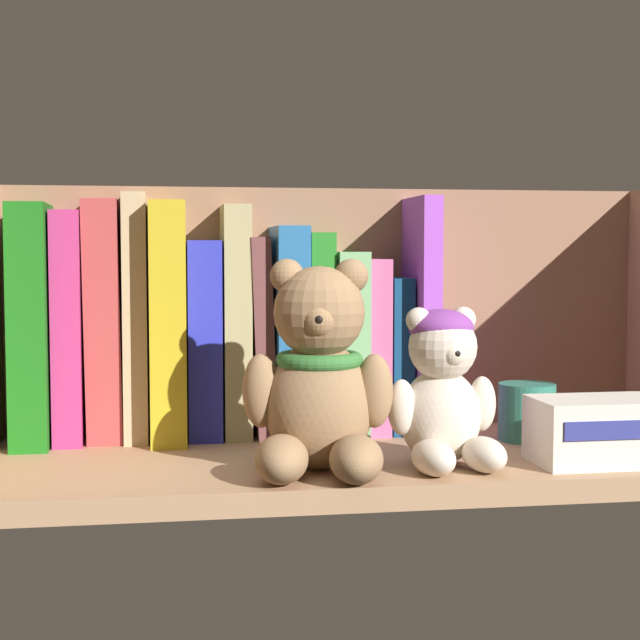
% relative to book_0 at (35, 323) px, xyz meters
% --- Properties ---
extents(shelf_board, '(0.65, 0.27, 0.02)m').
position_rel_book_0_xyz_m(shelf_board, '(0.29, -0.11, -0.12)').
color(shelf_board, '#A87F5B').
rests_on(shelf_board, ground).
extents(shelf_back_panel, '(0.68, 0.01, 0.27)m').
position_rel_book_0_xyz_m(shelf_back_panel, '(0.29, 0.03, 0.00)').
color(shelf_back_panel, '#895F46').
rests_on(shelf_back_panel, ground).
extents(book_0, '(0.03, 0.14, 0.23)m').
position_rel_book_0_xyz_m(book_0, '(0.00, 0.00, 0.00)').
color(book_0, '#156114').
rests_on(book_0, shelf_board).
extents(book_1, '(0.03, 0.11, 0.22)m').
position_rel_book_0_xyz_m(book_1, '(0.03, 0.00, -0.00)').
color(book_1, '#B32C6D').
rests_on(book_1, shelf_board).
extents(book_2, '(0.04, 0.09, 0.23)m').
position_rel_book_0_xyz_m(book_2, '(0.07, 0.00, 0.00)').
color(book_2, '#A53939').
rests_on(book_2, shelf_board).
extents(book_3, '(0.02, 0.10, 0.24)m').
position_rel_book_0_xyz_m(book_3, '(0.10, 0.00, 0.01)').
color(book_3, tan).
rests_on(book_3, shelf_board).
extents(book_4, '(0.03, 0.15, 0.23)m').
position_rel_book_0_xyz_m(book_4, '(0.13, 0.00, 0.00)').
color(book_4, gold).
rests_on(book_4, shelf_board).
extents(book_5, '(0.03, 0.10, 0.19)m').
position_rel_book_0_xyz_m(book_5, '(0.16, 0.00, -0.02)').
color(book_5, '#292FC1').
rests_on(book_5, shelf_board).
extents(book_6, '(0.03, 0.09, 0.23)m').
position_rel_book_0_xyz_m(book_6, '(0.19, 0.00, 0.00)').
color(book_6, tan).
rests_on(book_6, shelf_board).
extents(book_7, '(0.03, 0.10, 0.20)m').
position_rel_book_0_xyz_m(book_7, '(0.22, 0.00, -0.02)').
color(book_7, brown).
rests_on(book_7, shelf_board).
extents(book_8, '(0.03, 0.13, 0.21)m').
position_rel_book_0_xyz_m(book_8, '(0.25, 0.00, -0.01)').
color(book_8, '#23629D').
rests_on(book_8, shelf_board).
extents(book_9, '(0.02, 0.11, 0.20)m').
position_rel_book_0_xyz_m(book_9, '(0.27, 0.00, -0.01)').
color(book_9, '#227920').
rests_on(book_9, shelf_board).
extents(book_10, '(0.03, 0.12, 0.18)m').
position_rel_book_0_xyz_m(book_10, '(0.30, 0.00, -0.02)').
color(book_10, '#74B373').
rests_on(book_10, shelf_board).
extents(book_11, '(0.02, 0.10, 0.18)m').
position_rel_book_0_xyz_m(book_11, '(0.33, 0.00, -0.03)').
color(book_11, '#C3568B').
rests_on(book_11, shelf_board).
extents(book_12, '(0.02, 0.09, 0.16)m').
position_rel_book_0_xyz_m(book_12, '(0.36, 0.00, -0.04)').
color(book_12, navy).
rests_on(book_12, shelf_board).
extents(book_13, '(0.02, 0.14, 0.24)m').
position_rel_book_0_xyz_m(book_13, '(0.38, 0.00, 0.00)').
color(book_13, '#A046CB').
rests_on(book_13, shelf_board).
extents(teddy_bear_larger, '(0.13, 0.14, 0.18)m').
position_rel_book_0_xyz_m(teddy_bear_larger, '(0.25, -0.18, -0.04)').
color(teddy_bear_larger, '#93704C').
rests_on(teddy_bear_larger, shelf_board).
extents(teddy_bear_smaller, '(0.10, 0.10, 0.14)m').
position_rel_book_0_xyz_m(teddy_bear_smaller, '(0.36, -0.18, -0.05)').
color(teddy_bear_smaller, beige).
rests_on(teddy_bear_smaller, shelf_board).
extents(pillar_candle, '(0.06, 0.06, 0.06)m').
position_rel_book_0_xyz_m(pillar_candle, '(0.47, -0.08, -0.09)').
color(pillar_candle, '#2D7A66').
rests_on(pillar_candle, shelf_board).
extents(small_product_box, '(0.12, 0.07, 0.06)m').
position_rel_book_0_xyz_m(small_product_box, '(0.50, -0.19, -0.09)').
color(small_product_box, silver).
rests_on(small_product_box, shelf_board).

